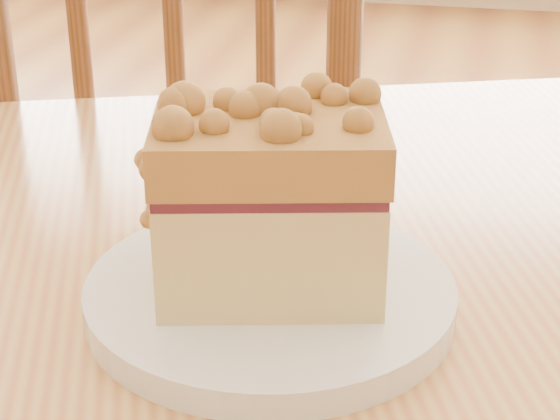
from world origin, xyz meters
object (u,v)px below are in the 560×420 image
(cafe_table_main, at_px, (44,414))
(cafe_chair_main, at_px, (177,241))
(cake_slice, at_px, (270,194))
(plate, at_px, (270,296))

(cafe_table_main, relative_size, cafe_chair_main, 1.31)
(cafe_chair_main, xyz_separation_m, cake_slice, (0.25, -0.55, 0.34))
(plate, bearing_deg, cafe_table_main, 178.98)
(cafe_chair_main, bearing_deg, cake_slice, 92.58)
(cafe_table_main, height_order, plate, plate)
(cafe_table_main, height_order, cafe_chair_main, cafe_chair_main)
(cafe_chair_main, bearing_deg, plate, 92.56)
(cafe_chair_main, height_order, plate, cafe_chair_main)
(cake_slice, bearing_deg, cafe_chair_main, 101.35)
(cafe_table_main, xyz_separation_m, cafe_chair_main, (-0.08, 0.55, -0.15))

